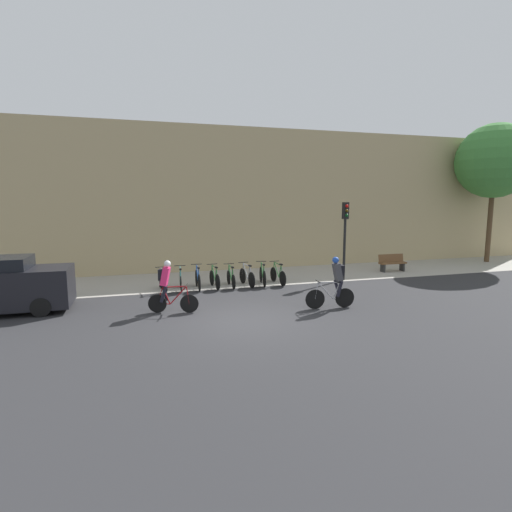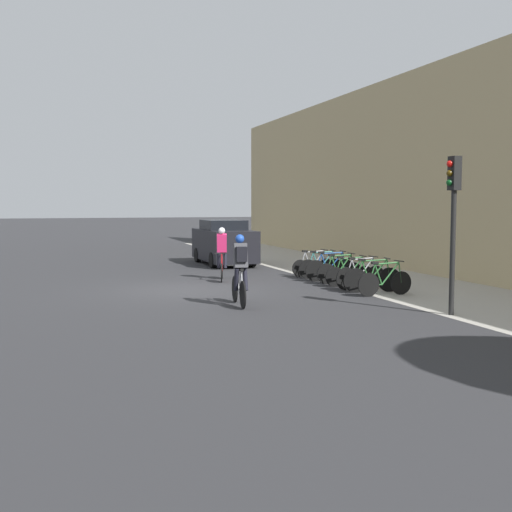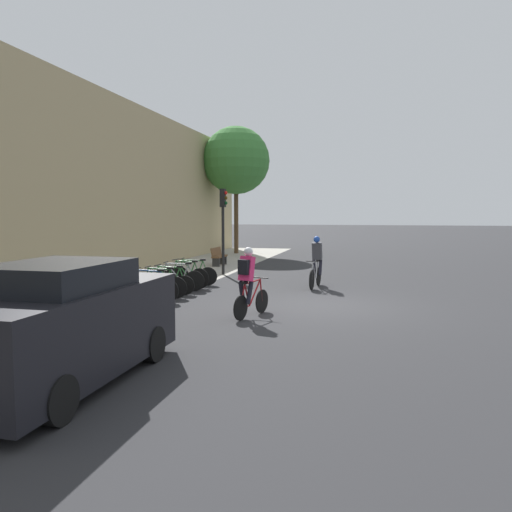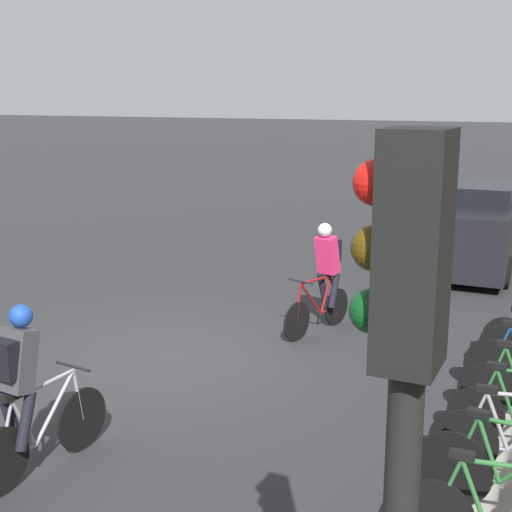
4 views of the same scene
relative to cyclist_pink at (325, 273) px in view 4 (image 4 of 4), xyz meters
The scene contains 6 objects.
ground 2.82m from the cyclist_pink, 36.85° to the right, with size 200.00×200.00×0.00m, color #2B2B2D.
cyclist_pink is the anchor object (origin of this frame).
cyclist_grey 5.65m from the cyclist_pink, 10.69° to the right, with size 1.75×0.48×1.78m.
parked_bike_6 5.44m from the cyclist_pink, 37.26° to the left, with size 0.46×1.70×0.99m.
traffic_light_pole 8.93m from the cyclist_pink, 21.06° to the left, with size 0.26×0.30×3.59m.
parked_car 5.46m from the cyclist_pink, 163.93° to the left, with size 4.30×1.84×1.85m.
Camera 4 is at (8.25, 5.24, 3.68)m, focal length 50.00 mm.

